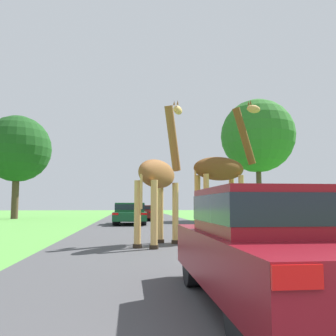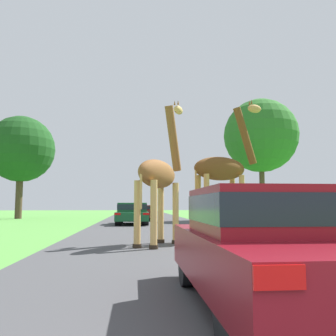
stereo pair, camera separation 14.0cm
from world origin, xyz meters
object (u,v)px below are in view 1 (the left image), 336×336
at_px(car_lead_maroon, 275,244).
at_px(giraffe_near_road, 160,176).
at_px(tree_centre_back, 17,149).
at_px(giraffe_companion, 222,172).
at_px(car_queue_left, 130,213).
at_px(car_queue_right, 140,212).
at_px(tree_right_cluster, 258,136).

bearing_deg(car_lead_maroon, giraffe_near_road, 97.10).
bearing_deg(tree_centre_back, car_lead_maroon, -67.41).
xyz_separation_m(giraffe_companion, car_lead_maroon, (-1.43, -7.77, -1.59)).
relative_size(giraffe_companion, car_queue_left, 1.13).
relative_size(car_lead_maroon, tree_centre_back, 0.46).
bearing_deg(giraffe_companion, giraffe_near_road, -80.56).
relative_size(giraffe_near_road, car_queue_left, 1.09).
relative_size(giraffe_companion, car_queue_right, 1.09).
bearing_deg(tree_right_cluster, car_queue_right, 175.98).
bearing_deg(giraffe_companion, car_queue_right, 172.59).
bearing_deg(giraffe_near_road, tree_right_cluster, 91.27).
bearing_deg(car_queue_left, giraffe_companion, -73.45).
distance_m(car_queue_left, tree_right_cluster, 13.01).
bearing_deg(car_queue_right, giraffe_companion, -81.69).
bearing_deg(giraffe_near_road, giraffe_companion, 55.79).
distance_m(car_queue_right, tree_right_cluster, 11.40).
xyz_separation_m(car_queue_right, car_queue_left, (-0.79, -5.67, 0.08)).
bearing_deg(tree_centre_back, tree_right_cluster, -13.28).
bearing_deg(car_lead_maroon, car_queue_left, 95.41).
height_order(car_queue_right, tree_right_cluster, tree_right_cluster).
relative_size(car_lead_maroon, car_queue_left, 0.94).
distance_m(giraffe_near_road, giraffe_companion, 2.51).
height_order(giraffe_companion, tree_right_cluster, tree_right_cluster).
xyz_separation_m(giraffe_near_road, car_queue_right, (-0.13, 17.43, -1.46)).
distance_m(car_queue_right, tree_centre_back, 12.81).
distance_m(giraffe_near_road, car_queue_right, 17.50).
height_order(car_queue_left, tree_right_cluster, tree_right_cluster).
xyz_separation_m(giraffe_near_road, car_queue_left, (-0.92, 11.77, -1.39)).
distance_m(car_lead_maroon, car_queue_left, 18.55).
xyz_separation_m(giraffe_companion, car_queue_left, (-3.18, 10.70, -1.62)).
relative_size(car_queue_right, tree_centre_back, 0.51).
xyz_separation_m(giraffe_near_road, tree_centre_back, (-10.93, 21.57, 4.05)).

